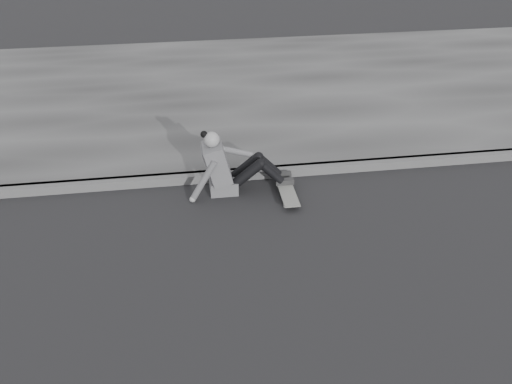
% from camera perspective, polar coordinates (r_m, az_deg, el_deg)
% --- Properties ---
extents(ground, '(80.00, 80.00, 0.00)m').
position_cam_1_polar(ground, '(6.04, 13.18, -10.06)').
color(ground, black).
rests_on(ground, ground).
extents(curb, '(24.00, 0.16, 0.12)m').
position_cam_1_polar(curb, '(8.00, 7.06, 2.40)').
color(curb, '#4E4E4E').
rests_on(curb, ground).
extents(sidewalk, '(24.00, 6.00, 0.12)m').
position_cam_1_polar(sidewalk, '(10.66, 2.97, 10.28)').
color(sidewalk, '#3C3C3C').
rests_on(sidewalk, ground).
extents(skateboard, '(0.20, 0.78, 0.09)m').
position_cam_1_polar(skateboard, '(7.39, 3.10, 0.08)').
color(skateboard, '#9D9D98').
rests_on(skateboard, ground).
extents(seated_woman, '(1.38, 0.46, 0.88)m').
position_cam_1_polar(seated_woman, '(7.36, -2.82, 2.56)').
color(seated_woman, '#555557').
rests_on(seated_woman, ground).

